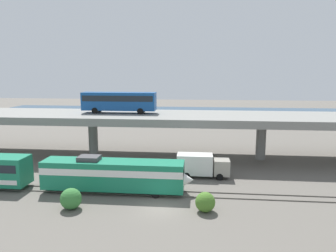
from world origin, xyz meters
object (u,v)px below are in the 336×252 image
object	(u,v)px
transit_bus_on_overpass	(119,101)
train_locomotive	(120,174)
parked_car_3	(132,114)
parked_car_0	(245,115)
parked_car_1	(112,114)
parked_car_4	(118,112)
parked_car_2	(186,115)
service_truck_west	(201,165)

from	to	relation	value
transit_bus_on_overpass	train_locomotive	bearing A→B (deg)	104.26
transit_bus_on_overpass	parked_car_3	world-z (taller)	transit_bus_on_overpass
parked_car_0	parked_car_1	bearing A→B (deg)	-176.32
parked_car_4	transit_bus_on_overpass	bearing A→B (deg)	-74.92
parked_car_2	parked_car_1	bearing A→B (deg)	-175.40
parked_car_0	parked_car_1	world-z (taller)	same
parked_car_3	parked_car_4	xyz separation A→B (m)	(-4.50, 2.24, -0.00)
train_locomotive	parked_car_1	world-z (taller)	train_locomotive
parked_car_0	parked_car_4	world-z (taller)	same
service_truck_west	parked_car_3	world-z (taller)	parked_car_3
parked_car_2	parked_car_3	xyz separation A→B (m)	(-15.01, 0.61, 0.00)
parked_car_3	parked_car_4	bearing A→B (deg)	153.57
service_truck_west	parked_car_2	bearing A→B (deg)	95.00
service_truck_west	parked_car_4	world-z (taller)	parked_car_4
parked_car_3	service_truck_west	bearing A→B (deg)	-67.09
service_truck_west	parked_car_0	distance (m)	46.22
parked_car_2	service_truck_west	bearing A→B (deg)	-85.00
train_locomotive	parked_car_2	bearing A→B (deg)	83.85
service_truck_west	parked_car_4	distance (m)	52.38
train_locomotive	parked_car_0	size ratio (longest dim) A/B	4.01
transit_bus_on_overpass	service_truck_west	world-z (taller)	transit_bus_on_overpass
transit_bus_on_overpass	parked_car_0	bearing A→B (deg)	-126.17
parked_car_1	parked_car_0	bearing A→B (deg)	-176.32
parked_car_0	parked_car_4	bearing A→B (deg)	176.46
train_locomotive	parked_car_1	distance (m)	50.89
train_locomotive	parked_car_3	bearing A→B (deg)	100.65
parked_car_3	parked_car_4	world-z (taller)	same
service_truck_west	parked_car_1	size ratio (longest dim) A/B	1.45
parked_car_3	parked_car_0	bearing A→B (deg)	0.12
transit_bus_on_overpass	parked_car_4	size ratio (longest dim) A/B	2.94
train_locomotive	parked_car_0	bearing A→B (deg)	67.64
transit_bus_on_overpass	parked_car_1	bearing A→B (deg)	-72.03
parked_car_3	train_locomotive	bearing A→B (deg)	-79.35
parked_car_4	parked_car_1	bearing A→B (deg)	-97.16
transit_bus_on_overpass	parked_car_1	xyz separation A→B (m)	(-10.43, 32.17, -6.67)
train_locomotive	parked_car_1	bearing A→B (deg)	106.72
service_truck_west	parked_car_2	size ratio (longest dim) A/B	1.47
transit_bus_on_overpass	parked_car_0	size ratio (longest dim) A/B	2.79
service_truck_west	parked_car_0	xyz separation A→B (m)	(11.70, 44.70, 0.76)
parked_car_0	parked_car_2	size ratio (longest dim) A/B	0.93
train_locomotive	parked_car_3	xyz separation A→B (m)	(-9.58, 50.96, 0.20)
parked_car_0	parked_car_2	xyz separation A→B (m)	(-15.56, -0.68, 0.00)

